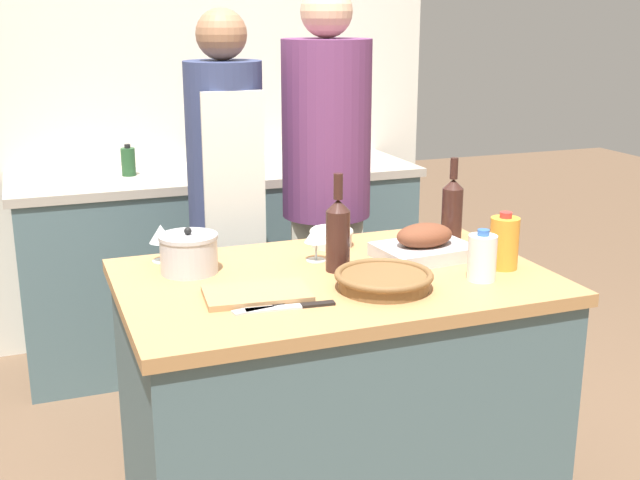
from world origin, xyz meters
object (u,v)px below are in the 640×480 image
at_px(wicker_basket, 384,279).
at_px(stock_pot, 189,253).
at_px(wine_bottle_dark, 338,233).
at_px(wine_glass_left, 315,235).
at_px(cutting_board, 257,294).
at_px(mixing_bowl, 331,236).
at_px(stand_mixer, 217,140).
at_px(juice_jug, 504,243).
at_px(condiment_bottle_short, 293,149).
at_px(milk_jug, 482,257).
at_px(person_cook_aproned, 227,200).
at_px(condiment_bottle_tall, 128,162).
at_px(wine_glass_right, 161,235).
at_px(knife_paring, 267,307).
at_px(knife_chef, 294,307).
at_px(wine_bottle_green, 452,207).
at_px(roasting_pan, 424,245).
at_px(person_cook_guest, 326,185).

bearing_deg(wicker_basket, stock_pot, 144.60).
relative_size(stock_pot, wine_bottle_dark, 0.59).
bearing_deg(stock_pot, wine_glass_left, -3.67).
height_order(cutting_board, wine_glass_left, wine_glass_left).
bearing_deg(mixing_bowl, stock_pot, -167.46).
height_order(mixing_bowl, stand_mixer, stand_mixer).
bearing_deg(juice_jug, mixing_bowl, 134.61).
distance_m(wine_glass_left, condiment_bottle_short, 1.40).
height_order(milk_jug, wine_bottle_dark, wine_bottle_dark).
height_order(cutting_board, juice_jug, juice_jug).
height_order(condiment_bottle_short, person_cook_aproned, person_cook_aproned).
bearing_deg(wine_bottle_dark, condiment_bottle_tall, 106.37).
bearing_deg(wine_glass_right, wine_bottle_dark, -30.04).
bearing_deg(knife_paring, stand_mixer, 80.58).
relative_size(knife_chef, stand_mixer, 0.77).
relative_size(knife_chef, condiment_bottle_short, 1.41).
bearing_deg(knife_chef, wine_bottle_green, 32.12).
bearing_deg(knife_paring, person_cook_aproned, 81.57).
relative_size(roasting_pan, stand_mixer, 0.99).
relative_size(mixing_bowl, wine_glass_left, 1.25).
bearing_deg(stock_pot, person_cook_aproned, 66.17).
xyz_separation_m(milk_jug, person_cook_aproned, (-0.53, 1.03, -0.00)).
bearing_deg(condiment_bottle_short, stand_mixer, 169.42).
bearing_deg(knife_chef, stand_mixer, 82.91).
xyz_separation_m(wine_glass_left, knife_paring, (-0.28, -0.36, -0.08)).
bearing_deg(juice_jug, knife_chef, -171.96).
bearing_deg(condiment_bottle_tall, milk_jug, -64.92).
height_order(wine_bottle_green, person_cook_aproned, person_cook_aproned).
distance_m(juice_jug, knife_chef, 0.75).
xyz_separation_m(stock_pot, wine_glass_right, (-0.06, 0.14, 0.03)).
xyz_separation_m(condiment_bottle_tall, condiment_bottle_short, (0.79, -0.02, 0.02)).
relative_size(wine_glass_left, condiment_bottle_short, 0.68).
distance_m(wine_bottle_dark, person_cook_guest, 0.80).
bearing_deg(condiment_bottle_tall, roasting_pan, -62.89).
bearing_deg(person_cook_aproned, wine_glass_left, -78.70).
xyz_separation_m(wine_bottle_green, stand_mixer, (-0.54, 1.33, 0.08)).
distance_m(roasting_pan, wicker_basket, 0.34).
bearing_deg(person_cook_guest, juice_jug, -57.28).
bearing_deg(knife_chef, cutting_board, 120.88).
bearing_deg(cutting_board, stand_mixer, 80.06).
bearing_deg(wine_bottle_dark, knife_chef, -131.68).
relative_size(wine_glass_right, person_cook_guest, 0.07).
height_order(roasting_pan, condiment_bottle_short, condiment_bottle_short).
xyz_separation_m(juice_jug, condiment_bottle_short, (-0.15, 1.63, 0.05)).
distance_m(knife_paring, person_cook_guest, 1.15).
xyz_separation_m(wicker_basket, cutting_board, (-0.37, 0.06, -0.02)).
bearing_deg(wine_bottle_green, cutting_board, -156.64).
height_order(wicker_basket, wine_glass_left, wine_glass_left).
bearing_deg(stock_pot, knife_paring, -70.96).
bearing_deg(stand_mixer, cutting_board, -99.94).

